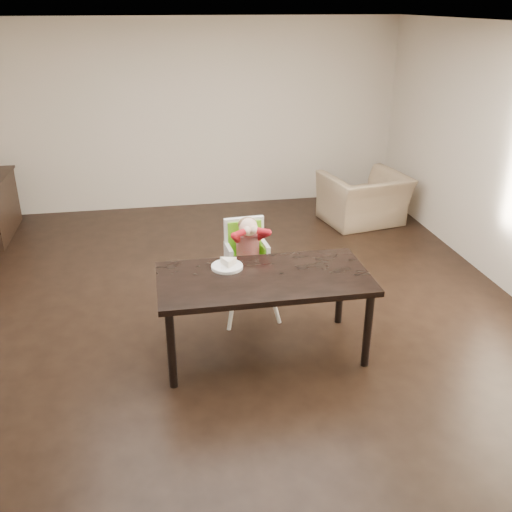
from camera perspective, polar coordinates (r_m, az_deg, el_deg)
The scene contains 6 objects.
ground at distance 5.72m, azimuth -2.43°, elevation -6.08°, with size 7.00×7.00×0.00m, color black.
room_walls at distance 5.05m, azimuth -2.81°, elevation 12.42°, with size 6.02×7.02×2.71m.
dining_table at distance 4.86m, azimuth 0.79°, elevation -2.87°, with size 1.80×0.90×0.75m.
high_chair at distance 5.47m, azimuth -0.89°, elevation 0.96°, with size 0.46×0.46×1.03m.
plate at distance 4.98m, azimuth -2.86°, elevation -0.87°, with size 0.37×0.37×0.08m.
armchair at distance 8.11m, azimuth 10.80°, elevation 6.43°, with size 1.07×0.70×0.94m, color #9B8362.
Camera 1 is at (-0.65, -4.90, 2.88)m, focal length 40.00 mm.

